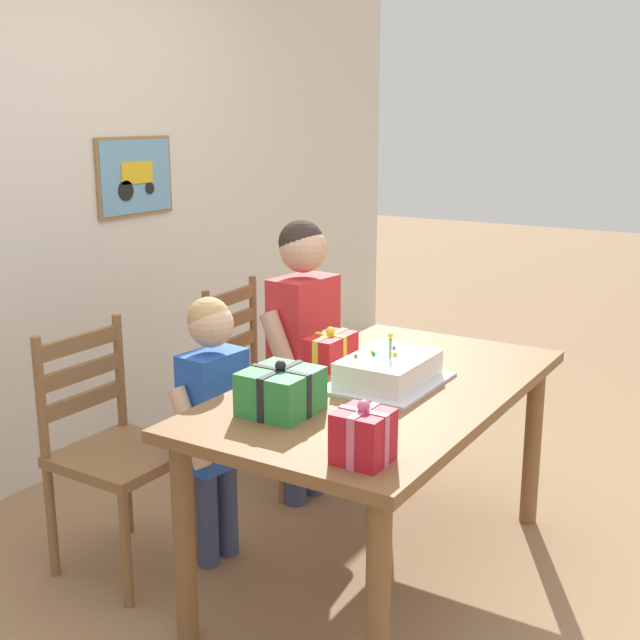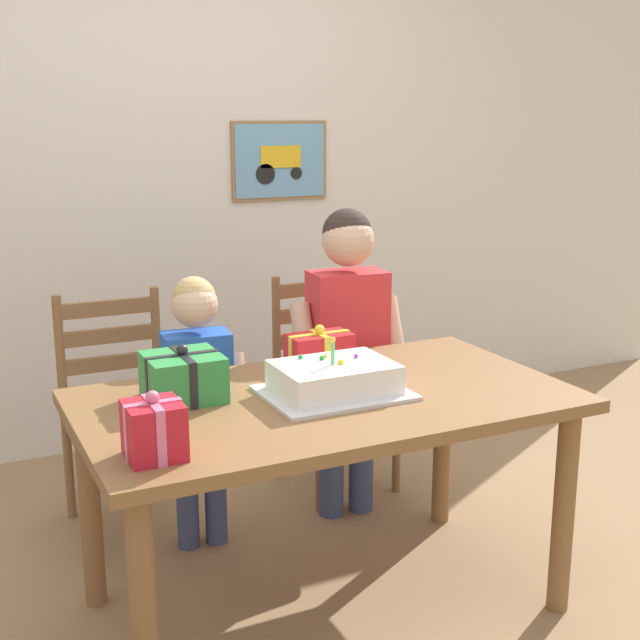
% 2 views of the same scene
% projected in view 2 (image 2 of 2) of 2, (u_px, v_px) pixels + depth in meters
% --- Properties ---
extents(ground_plane, '(20.00, 20.00, 0.00)m').
position_uv_depth(ground_plane, '(325.00, 605.00, 2.81)').
color(ground_plane, '#997551').
extents(back_wall, '(6.40, 0.11, 2.60)m').
position_uv_depth(back_wall, '(165.00, 177.00, 4.03)').
color(back_wall, silver).
rests_on(back_wall, ground).
extents(dining_table, '(1.53, 0.85, 0.74)m').
position_uv_depth(dining_table, '(326.00, 424.00, 2.66)').
color(dining_table, brown).
rests_on(dining_table, ground).
extents(birthday_cake, '(0.44, 0.34, 0.19)m').
position_uv_depth(birthday_cake, '(334.00, 380.00, 2.62)').
color(birthday_cake, silver).
rests_on(birthday_cake, dining_table).
extents(gift_box_red_large, '(0.23, 0.22, 0.18)m').
position_uv_depth(gift_box_red_large, '(183.00, 377.00, 2.58)').
color(gift_box_red_large, '#2D8E42').
rests_on(gift_box_red_large, dining_table).
extents(gift_box_beside_cake, '(0.15, 0.15, 0.18)m').
position_uv_depth(gift_box_beside_cake, '(154.00, 430.00, 2.13)').
color(gift_box_beside_cake, red).
rests_on(gift_box_beside_cake, dining_table).
extents(gift_box_corner_small, '(0.23, 0.13, 0.15)m').
position_uv_depth(gift_box_corner_small, '(320.00, 350.00, 2.92)').
color(gift_box_corner_small, red).
rests_on(gift_box_corner_small, dining_table).
extents(chair_left, '(0.42, 0.42, 0.92)m').
position_uv_depth(chair_left, '(121.00, 412.00, 3.27)').
color(chair_left, brown).
rests_on(chair_left, ground).
extents(chair_right, '(0.45, 0.45, 0.92)m').
position_uv_depth(chair_right, '(331.00, 381.00, 3.65)').
color(chair_right, brown).
rests_on(chair_right, ground).
extents(child_older, '(0.47, 0.27, 1.25)m').
position_uv_depth(child_older, '(347.00, 334.00, 3.29)').
color(child_older, '#38426B').
rests_on(child_older, ground).
extents(child_younger, '(0.39, 0.23, 1.03)m').
position_uv_depth(child_younger, '(198.00, 387.00, 3.06)').
color(child_younger, '#38426B').
rests_on(child_younger, ground).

